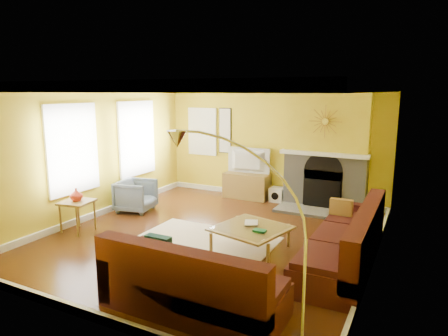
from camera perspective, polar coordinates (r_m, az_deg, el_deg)
The scene contains 27 objects.
floor at distance 7.33m, azimuth -1.69°, elevation -9.84°, with size 5.50×6.00×0.02m, color #5B2F13.
ceiling at distance 6.85m, azimuth -1.82°, elevation 11.93°, with size 5.50×6.00×0.02m, color white.
wall_back at distance 9.68m, azimuth 6.87°, elevation 3.53°, with size 5.50×0.02×2.70m, color yellow.
wall_front at distance 4.63m, azimuth -20.08°, elevation -5.35°, with size 5.50×0.02×2.70m, color yellow.
wall_left at distance 8.62m, azimuth -18.06°, elevation 2.14°, with size 0.02×6.00×2.70m, color yellow.
wall_right at distance 6.15m, azimuth 21.40°, elevation -1.48°, with size 0.02×6.00×2.70m, color yellow.
baseboard at distance 7.31m, azimuth -1.69°, elevation -9.33°, with size 5.50×6.00×0.12m, color white, non-canonical shape.
crown_molding at distance 6.85m, azimuth -1.82°, elevation 11.35°, with size 5.50×6.00×0.12m, color white, non-canonical shape.
window_left_near at distance 9.53m, azimuth -12.42°, elevation 4.14°, with size 0.06×1.22×1.72m, color white.
window_left_far at distance 8.17m, azimuth -20.89°, elevation 2.55°, with size 0.06×1.22×1.72m, color white.
window_back at distance 10.42m, azimuth -3.09°, elevation 5.23°, with size 0.82×0.06×1.22m, color white.
wall_art at distance 10.11m, azimuth 0.14°, elevation 5.35°, with size 0.34×0.04×1.14m, color white.
fireplace at distance 9.10m, azimuth 14.41°, elevation 2.78°, with size 1.80×0.40×2.70m, color gray, non-canonical shape.
mantel at distance 8.88m, azimuth 14.04°, elevation 1.95°, with size 1.92×0.22×0.08m, color white.
hearth at distance 8.86m, azimuth 13.21°, elevation -6.14°, with size 1.80×0.70×0.06m, color gray.
sunburst at distance 8.81m, azimuth 14.26°, elevation 6.46°, with size 0.70×0.04×0.70m, color olive, non-canonical shape.
rug at distance 7.01m, azimuth -3.33°, elevation -10.69°, with size 2.40×1.80×0.02m, color beige.
sectional_sofa at distance 6.05m, azimuth 6.14°, elevation -9.85°, with size 2.87×3.99×0.90m, color #4E1D19, non-canonical shape.
coffee_table at distance 6.63m, azimuth 3.87°, elevation -10.11°, with size 1.07×1.07×0.42m, color white, non-canonical shape.
media_console at distance 9.81m, azimuth 3.27°, elevation -2.52°, with size 1.11×0.50×0.61m, color olive.
tv at distance 9.68m, azimuth 3.31°, elevation 1.02°, with size 1.08×0.14×0.62m, color black.
subwoofer at distance 9.61m, azimuth 7.62°, elevation -3.76°, with size 0.33×0.33×0.33m, color white.
armchair at distance 8.93m, azimuth -12.46°, elevation -3.88°, with size 0.73×0.75×0.69m, color slate.
side_table at distance 7.98m, azimuth -20.16°, elevation -6.48°, with size 0.54×0.54×0.59m, color olive, non-canonical shape.
vase at distance 7.87m, azimuth -20.36°, elevation -3.59°, with size 0.23×0.23×0.24m, color red.
book at distance 6.71m, azimuth 2.98°, elevation -7.81°, with size 0.22×0.29×0.03m, color white.
arc_lamp at distance 3.84m, azimuth 2.62°, elevation -11.91°, with size 1.40×0.36×2.21m, color silver, non-canonical shape.
Camera 1 is at (3.30, -6.00, 2.60)m, focal length 32.00 mm.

